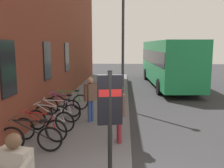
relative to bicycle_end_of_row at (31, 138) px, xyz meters
The scene contains 14 objects.
ground 5.79m from the bicycle_end_of_row, 40.85° to the right, with size 60.00×60.00×0.00m, color #2D2D30.
sidewalk_pavement 6.46m from the bicycle_end_of_row, ahead, with size 24.00×3.50×0.12m, color slate.
station_facade 8.16m from the bicycle_end_of_row, ahead, with size 22.00×0.65×7.79m.
bicycle_end_of_row is the anchor object (origin of this frame).
bicycle_by_door 0.75m from the bicycle_end_of_row, ahead, with size 0.48×1.76×0.97m.
bicycle_far_end 1.66m from the bicycle_end_of_row, ahead, with size 0.51×1.75×0.97m.
bicycle_leaning_wall 2.53m from the bicycle_end_of_row, ahead, with size 0.51×1.75×0.97m.
bicycle_nearest_sign 3.53m from the bicycle_end_of_row, ahead, with size 0.67×1.71×0.97m.
bicycle_under_window 4.37m from the bicycle_end_of_row, ahead, with size 0.61×1.73×0.97m.
transit_info_sign 2.80m from the bicycle_end_of_row, 116.80° to the right, with size 0.18×0.56×2.40m.
city_bus 13.59m from the bicycle_end_of_row, 25.29° to the right, with size 10.59×2.96×3.35m.
pedestrian_by_facade 2.64m from the bicycle_end_of_row, 71.46° to the right, with size 0.66×0.35×1.77m.
pedestrian_crossing_street 3.14m from the bicycle_end_of_row, 24.34° to the right, with size 0.57×0.47×1.73m.
street_lamp 6.28m from the bicycle_end_of_row, 26.17° to the right, with size 0.28×0.28×5.46m.
Camera 1 is at (-4.67, 0.20, 3.05)m, focal length 39.22 mm.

